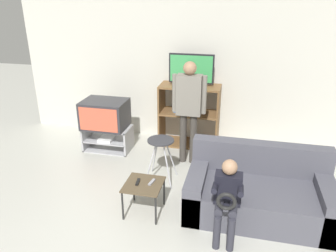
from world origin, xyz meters
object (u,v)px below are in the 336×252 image
at_px(television_main, 105,114).
at_px(remote_control_white, 152,182).
at_px(remote_control_black, 138,182).
at_px(couch, 258,193).
at_px(folding_stool, 161,147).
at_px(person_standing_adult, 189,103).
at_px(television_flat, 191,71).
at_px(person_seated_child, 227,195).
at_px(media_shelf, 189,115).
at_px(snack_table, 144,187).
at_px(tv_stand, 108,138).

relative_size(television_main, remote_control_white, 5.18).
xyz_separation_m(remote_control_black, couch, (1.47, 0.32, -0.15)).
bearing_deg(folding_stool, person_standing_adult, 66.62).
bearing_deg(person_standing_adult, folding_stool, -113.38).
relative_size(television_flat, couch, 0.44).
bearing_deg(person_standing_adult, remote_control_white, -98.55).
height_order(couch, person_seated_child, person_seated_child).
distance_m(television_flat, person_standing_adult, 0.77).
bearing_deg(couch, media_shelf, 123.77).
relative_size(television_flat, person_standing_adult, 0.46).
distance_m(television_flat, snack_table, 2.36).
height_order(folding_stool, remote_control_black, folding_stool).
xyz_separation_m(remote_control_white, couch, (1.30, 0.29, -0.15)).
bearing_deg(media_shelf, person_standing_adult, -81.43).
height_order(folding_stool, remote_control_white, folding_stool).
bearing_deg(person_standing_adult, media_shelf, 98.57).
bearing_deg(snack_table, folding_stool, 88.62).
xyz_separation_m(television_flat, remote_control_white, (-0.12, -2.08, -0.95)).
height_order(remote_control_white, person_standing_adult, person_standing_adult).
xyz_separation_m(tv_stand, media_shelf, (1.35, 0.53, 0.36)).
bearing_deg(tv_stand, television_flat, 21.98).
xyz_separation_m(television_main, remote_control_white, (1.26, -1.54, -0.24)).
height_order(snack_table, remote_control_black, remote_control_black).
distance_m(remote_control_white, person_seated_child, 0.98).
height_order(television_flat, person_standing_adult, person_standing_adult).
distance_m(snack_table, remote_control_black, 0.10).
bearing_deg(tv_stand, person_seated_child, -39.43).
relative_size(remote_control_black, couch, 0.08).
xyz_separation_m(television_main, television_flat, (1.39, 0.55, 0.71)).
xyz_separation_m(media_shelf, folding_stool, (-0.18, -1.32, -0.02)).
height_order(television_main, couch, television_main).
height_order(snack_table, remote_control_white, remote_control_white).
bearing_deg(television_main, folding_stool, -33.67).
height_order(media_shelf, remote_control_black, media_shelf).
bearing_deg(snack_table, couch, 13.49).
bearing_deg(person_seated_child, television_flat, 109.09).
xyz_separation_m(snack_table, person_seated_child, (1.02, -0.21, 0.19)).
relative_size(tv_stand, snack_table, 1.75).
bearing_deg(person_seated_child, television_main, 140.77).
xyz_separation_m(television_main, person_seated_child, (2.20, -1.79, -0.11)).
relative_size(couch, person_standing_adult, 1.06).
bearing_deg(couch, snack_table, -166.51).
bearing_deg(media_shelf, folding_stool, -97.94).
xyz_separation_m(television_flat, person_standing_adult, (0.09, -0.68, -0.36)).
xyz_separation_m(tv_stand, snack_table, (1.15, -1.57, 0.16)).
bearing_deg(tv_stand, television_main, 165.98).
relative_size(person_standing_adult, person_seated_child, 1.77).
height_order(tv_stand, remote_control_white, remote_control_white).
relative_size(tv_stand, media_shelf, 0.73).
bearing_deg(remote_control_black, person_standing_adult, 68.37).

